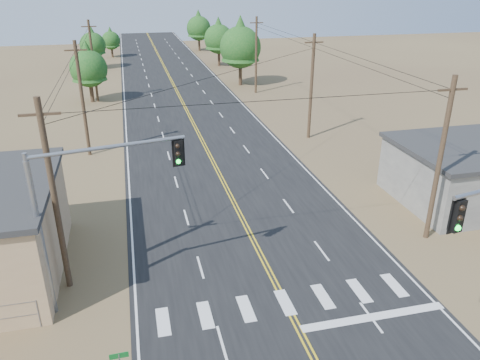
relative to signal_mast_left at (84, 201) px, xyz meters
name	(u,v)px	position (x,y,z in m)	size (l,w,h in m)	color
road	(208,152)	(9.00, 19.64, -5.51)	(15.00, 200.00, 0.02)	black
utility_pole_left_near	(54,197)	(-1.50, 1.64, -0.40)	(1.80, 0.30, 10.00)	#4C3826
utility_pole_left_mid	(82,99)	(-1.50, 21.64, -0.40)	(1.80, 0.30, 10.00)	#4C3826
utility_pole_left_far	(93,61)	(-1.50, 41.64, -0.40)	(1.80, 0.30, 10.00)	#4C3826
utility_pole_right_near	(440,160)	(19.50, 1.64, -0.40)	(1.80, 0.30, 10.00)	#4C3826
utility_pole_right_mid	(311,86)	(19.50, 21.64, -0.40)	(1.80, 0.30, 10.00)	#4C3826
utility_pole_right_far	(256,55)	(19.50, 41.64, -0.40)	(1.80, 0.30, 10.00)	#4C3826
signal_mast_left	(84,201)	(0.00, 0.00, 0.00)	(6.94, 1.51, 8.13)	gray
tree_left_near	(88,65)	(-2.15, 41.64, -0.85)	(4.59, 4.59, 7.65)	#3F2D1E
tree_left_mid	(92,43)	(-2.77, 65.60, -1.13)	(4.31, 4.31, 7.19)	#3F2D1E
tree_left_far	(111,39)	(0.00, 77.62, -1.95)	(3.51, 3.51, 5.85)	#3F2D1E
tree_right_near	(240,43)	(18.60, 46.91, 0.49)	(5.90, 5.90, 9.83)	#3F2D1E
tree_right_mid	(219,36)	(18.64, 63.34, -0.37)	(5.05, 5.05, 8.42)	#3F2D1E
tree_right_far	(199,26)	(18.07, 82.23, -0.37)	(5.05, 5.05, 8.42)	#3F2D1E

